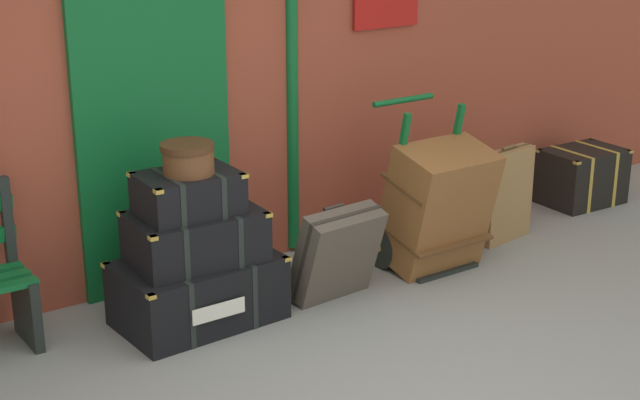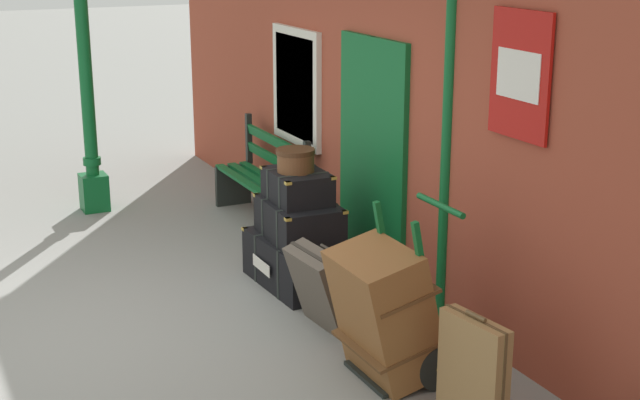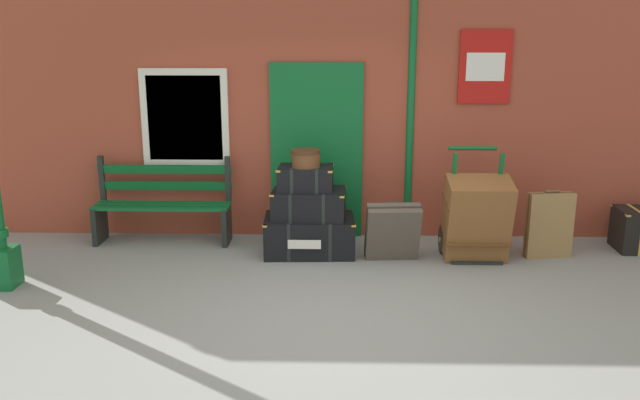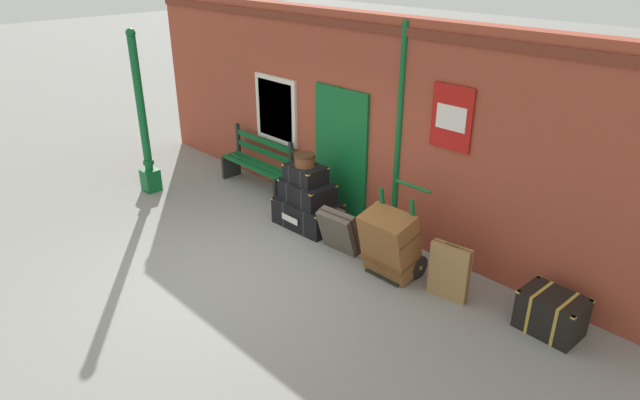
# 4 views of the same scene
# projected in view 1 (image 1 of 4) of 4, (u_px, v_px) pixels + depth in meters

# --- Properties ---
(brick_facade) EXTENTS (10.40, 0.35, 3.20)m
(brick_facade) POSITION_uv_depth(u_px,v_px,m) (167.00, 51.00, 6.45)
(brick_facade) COLOR #9E422D
(brick_facade) RESTS_ON ground
(steamer_trunk_base) EXTENTS (1.04, 0.69, 0.43)m
(steamer_trunk_base) POSITION_uv_depth(u_px,v_px,m) (198.00, 291.00, 6.11)
(steamer_trunk_base) COLOR black
(steamer_trunk_base) RESTS_ON ground
(steamer_trunk_middle) EXTENTS (0.84, 0.59, 0.33)m
(steamer_trunk_middle) POSITION_uv_depth(u_px,v_px,m) (195.00, 237.00, 5.98)
(steamer_trunk_middle) COLOR black
(steamer_trunk_middle) RESTS_ON steamer_trunk_base
(steamer_trunk_top) EXTENTS (0.62, 0.47, 0.27)m
(steamer_trunk_top) POSITION_uv_depth(u_px,v_px,m) (188.00, 193.00, 5.87)
(steamer_trunk_top) COLOR black
(steamer_trunk_top) RESTS_ON steamer_trunk_middle
(round_hatbox) EXTENTS (0.33, 0.33, 0.19)m
(round_hatbox) POSITION_uv_depth(u_px,v_px,m) (188.00, 156.00, 5.79)
(round_hatbox) COLOR brown
(round_hatbox) RESTS_ON steamer_trunk_top
(porters_trolley) EXTENTS (0.71, 0.60, 1.20)m
(porters_trolley) POSITION_uv_depth(u_px,v_px,m) (421.00, 227.00, 7.05)
(porters_trolley) COLOR black
(porters_trolley) RESTS_ON ground
(large_brown_trunk) EXTENTS (0.70, 0.63, 0.96)m
(large_brown_trunk) POSITION_uv_depth(u_px,v_px,m) (438.00, 206.00, 6.84)
(large_brown_trunk) COLOR brown
(large_brown_trunk) RESTS_ON ground
(suitcase_slate) EXTENTS (0.60, 0.42, 0.66)m
(suitcase_slate) POSITION_uv_depth(u_px,v_px,m) (337.00, 254.00, 6.38)
(suitcase_slate) COLOR #51473D
(suitcase_slate) RESTS_ON ground
(suitcase_charcoal) EXTENTS (0.52, 0.19, 0.77)m
(suitcase_charcoal) POSITION_uv_depth(u_px,v_px,m) (506.00, 195.00, 7.44)
(suitcase_charcoal) COLOR olive
(suitcase_charcoal) RESTS_ON ground
(corner_trunk) EXTENTS (0.71, 0.52, 0.49)m
(corner_trunk) POSITION_uv_depth(u_px,v_px,m) (582.00, 176.00, 8.34)
(corner_trunk) COLOR black
(corner_trunk) RESTS_ON ground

